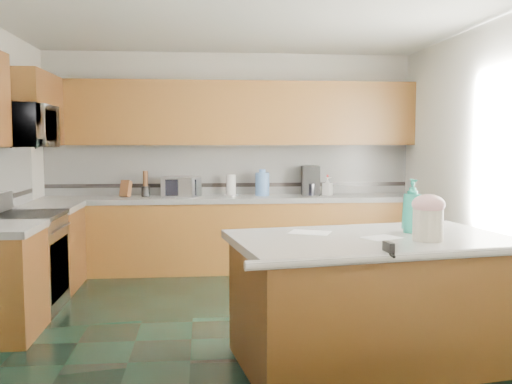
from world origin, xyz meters
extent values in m
plane|color=black|center=(0.00, 0.00, 0.00)|extent=(4.60, 4.60, 0.00)
plane|color=white|center=(0.00, 0.00, 2.70)|extent=(4.60, 4.60, 0.00)
cube|color=silver|center=(0.00, 2.32, 1.35)|extent=(4.60, 0.04, 2.70)
cube|color=silver|center=(0.00, -2.32, 1.35)|extent=(4.60, 0.04, 2.70)
cube|color=silver|center=(2.32, 0.00, 1.35)|extent=(0.04, 4.60, 2.70)
cube|color=#381D0D|center=(0.00, 2.00, 0.43)|extent=(4.60, 0.60, 0.86)
cube|color=white|center=(0.00, 2.00, 0.89)|extent=(4.60, 0.64, 0.06)
cube|color=#381D0D|center=(0.00, 2.13, 1.94)|extent=(4.60, 0.33, 0.78)
cube|color=silver|center=(0.00, 2.29, 1.24)|extent=(4.60, 0.02, 0.63)
cube|color=black|center=(0.00, 2.28, 1.04)|extent=(4.60, 0.01, 0.05)
cube|color=#381D0D|center=(-2.00, 1.29, 0.43)|extent=(0.60, 0.82, 0.86)
cube|color=white|center=(-2.00, 1.29, 0.89)|extent=(0.64, 0.82, 0.06)
cube|color=#381D0D|center=(-2.00, -0.24, 0.43)|extent=(0.60, 0.72, 0.86)
cube|color=#381D0D|center=(-2.13, 1.42, 1.94)|extent=(0.33, 1.09, 0.78)
cube|color=#B7B7BC|center=(-2.00, 0.50, 0.44)|extent=(0.60, 0.76, 0.88)
cube|color=black|center=(-1.71, 0.50, 0.40)|extent=(0.02, 0.68, 0.55)
cube|color=black|center=(-2.00, 0.50, 0.90)|extent=(0.62, 0.78, 0.04)
cylinder|color=#B7B7BC|center=(-1.68, 0.50, 0.78)|extent=(0.02, 0.66, 0.02)
imported|color=#B7B7BC|center=(-2.00, 0.50, 1.73)|extent=(0.50, 0.73, 0.41)
cube|color=#381D0D|center=(0.85, -1.05, 0.43)|extent=(2.01, 1.35, 0.86)
cube|color=white|center=(0.85, -1.05, 0.89)|extent=(2.12, 1.47, 0.06)
cylinder|color=white|center=(0.85, -1.63, 0.89)|extent=(1.94, 0.38, 0.06)
cylinder|color=beige|center=(1.18, -1.24, 1.03)|extent=(0.23, 0.23, 0.21)
ellipsoid|color=#E7A4A7|center=(1.18, -1.24, 1.17)|extent=(0.22, 0.22, 0.14)
cylinder|color=tan|center=(1.18, -1.24, 1.22)|extent=(0.07, 0.03, 0.03)
sphere|color=tan|center=(1.14, -1.24, 1.22)|extent=(0.04, 0.04, 0.04)
sphere|color=tan|center=(1.22, -1.24, 1.22)|extent=(0.04, 0.04, 0.04)
imported|color=teal|center=(1.19, -0.90, 1.12)|extent=(0.15, 0.15, 0.40)
cube|color=white|center=(0.90, -1.11, 0.92)|extent=(0.31, 0.28, 0.00)
cube|color=white|center=(0.44, -0.84, 0.92)|extent=(0.36, 0.32, 0.00)
cube|color=black|center=(0.78, -1.61, 0.93)|extent=(0.04, 0.12, 0.10)
cylinder|color=black|center=(0.78, -1.68, 0.91)|extent=(0.02, 0.08, 0.02)
cube|color=#472814|center=(-1.28, 2.05, 1.02)|extent=(0.15, 0.18, 0.22)
cylinder|color=black|center=(-1.05, 2.08, 0.98)|extent=(0.10, 0.10, 0.13)
cylinder|color=#472814|center=(-1.05, 2.08, 1.14)|extent=(0.06, 0.06, 0.19)
cube|color=#B7B7BC|center=(-0.61, 2.05, 1.04)|extent=(0.49, 0.43, 0.24)
cube|color=black|center=(-0.61, 1.92, 1.04)|extent=(0.37, 0.01, 0.20)
cylinder|color=white|center=(0.00, 2.10, 1.05)|extent=(0.12, 0.12, 0.26)
cylinder|color=#B7B7BC|center=(0.00, 2.10, 0.93)|extent=(0.17, 0.17, 0.01)
cylinder|color=#5580C2|center=(0.39, 2.06, 1.06)|extent=(0.17, 0.17, 0.29)
cylinder|color=#5580C2|center=(0.39, 2.06, 1.23)|extent=(0.08, 0.08, 0.04)
cube|color=black|center=(1.00, 2.08, 1.10)|extent=(0.24, 0.26, 0.37)
cylinder|color=black|center=(1.00, 2.03, 1.00)|extent=(0.15, 0.15, 0.15)
imported|color=white|center=(1.21, 2.05, 1.03)|extent=(0.15, 0.15, 0.23)
cylinder|color=red|center=(1.21, 2.05, 1.16)|extent=(0.02, 0.02, 0.03)
cube|color=white|center=(2.29, -0.20, 1.50)|extent=(0.02, 1.40, 1.10)
camera|label=1|loc=(-0.35, -4.96, 1.60)|focal=40.00mm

